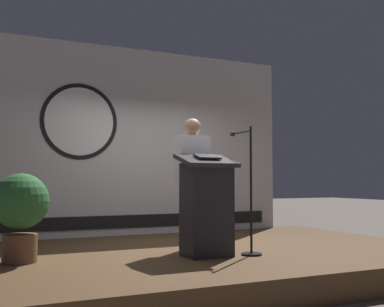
{
  "coord_description": "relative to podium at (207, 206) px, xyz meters",
  "views": [
    {
      "loc": [
        -2.5,
        -5.49,
        1.17
      ],
      "look_at": [
        -0.04,
        -0.19,
        1.51
      ],
      "focal_mm": 44.09,
      "sensor_mm": 36.0,
      "label": 1
    }
  ],
  "objects": [
    {
      "name": "banner_display",
      "position": [
        0.01,
        2.44,
        0.93
      ],
      "size": [
        5.06,
        0.12,
        3.02
      ],
      "color": "silver",
      "rests_on": "stage_platform"
    },
    {
      "name": "speaker_person",
      "position": [
        0.04,
        0.48,
        0.27
      ],
      "size": [
        0.4,
        0.26,
        1.65
      ],
      "color": "black",
      "rests_on": "stage_platform"
    },
    {
      "name": "potted_plant",
      "position": [
        -1.99,
        0.45,
        -0.0
      ],
      "size": [
        0.6,
        0.6,
        0.95
      ],
      "color": "brown",
      "rests_on": "stage_platform"
    },
    {
      "name": "podium",
      "position": [
        0.0,
        0.0,
        0.0
      ],
      "size": [
        0.64,
        0.5,
        1.19
      ],
      "color": "#26262B",
      "rests_on": "stage_platform"
    },
    {
      "name": "stage_platform",
      "position": [
        0.04,
        0.59,
        -0.73
      ],
      "size": [
        6.4,
        4.0,
        0.3
      ],
      "primitive_type": "cube",
      "color": "brown",
      "rests_on": "ground"
    },
    {
      "name": "microphone_stand",
      "position": [
        0.51,
        -0.09,
        -0.04
      ],
      "size": [
        0.24,
        0.58,
        1.51
      ],
      "color": "black",
      "rests_on": "stage_platform"
    },
    {
      "name": "ground_plane",
      "position": [
        0.04,
        0.59,
        -0.88
      ],
      "size": [
        40.0,
        40.0,
        0.0
      ],
      "primitive_type": "plane",
      "color": "#6B6056"
    }
  ]
}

